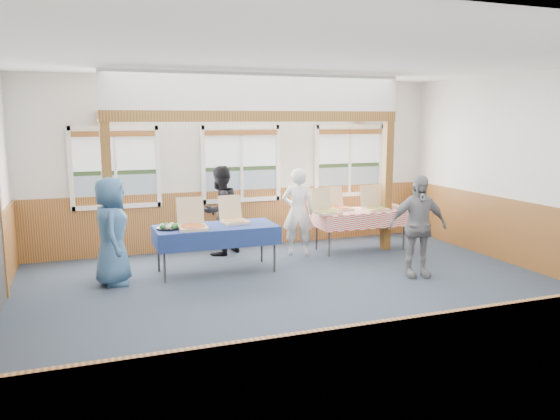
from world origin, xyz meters
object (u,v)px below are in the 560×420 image
Objects in this scene: woman_white at (298,212)px; table_right at (361,213)px; woman_black at (220,211)px; person_grey at (418,226)px; man_blue at (112,231)px; table_left at (216,229)px.

table_right is at bearing -159.70° from woman_white.
woman_white is 0.98× the size of woman_black.
person_grey is at bearing -101.10° from table_right.
man_blue is at bearing 177.07° from person_grey.
man_blue reaches higher than table_right.
person_grey is (1.24, -1.90, 0.01)m from woman_white.
person_grey is (4.50, -1.19, -0.01)m from man_blue.
woman_white is at bearing 125.52° from woman_black.
person_grey is at bearing 145.31° from woman_white.
woman_black reaches higher than table_left.
table_right is 1.86m from person_grey.
table_left is at bearing 179.90° from table_right.
table_right is 1.14× the size of woman_black.
man_blue is at bearing 34.62° from woman_white.
man_blue is at bearing -0.24° from woman_black.
woman_black is 1.01× the size of person_grey.
table_right is 1.16× the size of woman_white.
table_right is 1.26m from woman_white.
person_grey reaches higher than table_left.
table_left is at bearing -80.66° from man_blue.
person_grey is at bearing 103.73° from woman_black.
table_left is 1.61m from man_blue.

